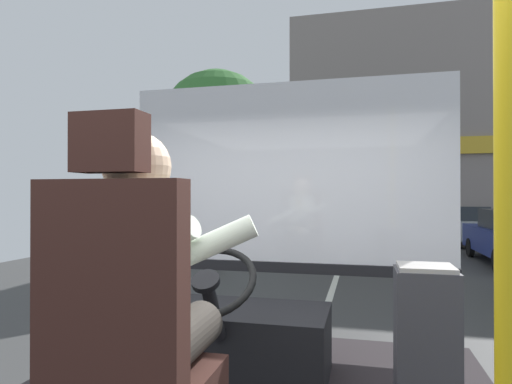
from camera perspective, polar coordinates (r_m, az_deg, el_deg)
ground at (r=10.68m, az=10.71°, el=-10.45°), size 18.00×44.00×0.06m
driver_seat at (r=1.55m, az=-16.53°, el=-19.51°), size 0.48×0.48×1.32m
bus_driver at (r=1.59m, az=-14.46°, el=-11.58°), size 0.72×0.52×0.82m
steering_console at (r=2.70m, az=-2.94°, el=-18.75°), size 1.10×0.99×0.80m
handrail_pole at (r=1.26m, az=29.73°, el=-0.47°), size 0.04×0.04×2.13m
fare_box at (r=2.20m, az=21.43°, el=-18.73°), size 0.26×0.25×0.75m
windshield_panel at (r=3.37m, az=3.93°, el=-0.80°), size 2.50×0.08×1.48m
street_tree at (r=11.10m, az=-5.13°, el=8.37°), size 2.86×2.86×4.98m
shop_building at (r=19.70m, az=25.78°, el=7.00°), size 13.57×5.30×8.73m
parked_car_silver at (r=18.01m, az=25.09°, el=-3.87°), size 1.94×3.91×1.43m
parked_car_black at (r=23.73m, az=23.59°, el=-3.01°), size 2.04×4.16×1.45m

